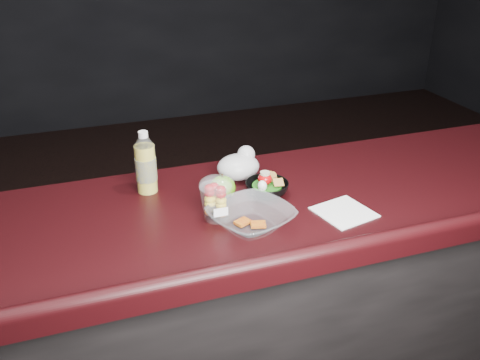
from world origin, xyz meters
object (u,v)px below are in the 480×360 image
object	(u,v)px
fruit_cup	(216,198)
takeout_bowl	(251,218)
lemonade_bottle	(146,167)
green_apple	(222,188)
snack_bowl	(267,187)

from	to	relation	value
fruit_cup	takeout_bowl	distance (m)	0.12
lemonade_bottle	fruit_cup	world-z (taller)	lemonade_bottle
fruit_cup	takeout_bowl	size ratio (longest dim) A/B	0.46
fruit_cup	takeout_bowl	xyz separation A→B (m)	(0.08, -0.08, -0.04)
fruit_cup	green_apple	size ratio (longest dim) A/B	1.61
fruit_cup	takeout_bowl	bearing A→B (deg)	-42.73
lemonade_bottle	snack_bowl	distance (m)	0.41
lemonade_bottle	green_apple	world-z (taller)	lemonade_bottle
fruit_cup	takeout_bowl	world-z (taller)	fruit_cup
green_apple	snack_bowl	world-z (taller)	green_apple
lemonade_bottle	takeout_bowl	world-z (taller)	lemonade_bottle
snack_bowl	lemonade_bottle	bearing A→B (deg)	157.13
fruit_cup	snack_bowl	xyz separation A→B (m)	(0.20, 0.10, -0.05)
fruit_cup	green_apple	distance (m)	0.14
green_apple	fruit_cup	bearing A→B (deg)	-115.95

